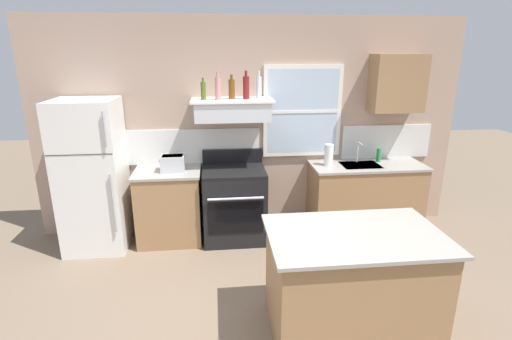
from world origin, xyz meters
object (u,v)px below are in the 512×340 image
Objects in this scene: toaster at (173,163)px; bottle_amber_wine at (232,89)px; bottle_clear_tall at (259,87)px; kitchen_island at (352,283)px; bottle_olive_oil_square at (203,91)px; dish_soap_bottle at (379,155)px; refrigerator at (93,176)px; bottle_red_label_wine at (246,87)px; bottle_rose_pink at (218,88)px; paper_towel_roll at (329,155)px; stove_range at (234,203)px.

toaster is 1.06× the size of bottle_amber_wine.
kitchen_island is at bearing -74.29° from bottle_clear_tall.
bottle_olive_oil_square reaches higher than dish_soap_bottle.
toaster reaches higher than kitchen_island.
refrigerator is at bearing -177.40° from dish_soap_bottle.
dish_soap_bottle is (1.72, 0.07, -0.88)m from bottle_red_label_wine.
bottle_red_label_wine is 1.93m from dish_soap_bottle.
refrigerator is 5.69× the size of bottle_rose_pink.
bottle_red_label_wine is 1.32m from paper_towel_roll.
bottle_olive_oil_square is 0.66m from bottle_clear_tall.
kitchen_island is (1.59, -1.84, -0.55)m from toaster.
bottle_amber_wine is 2.54m from kitchen_island.
refrigerator is 3.13m from kitchen_island.
bottle_amber_wine is (1.65, 0.13, 0.97)m from refrigerator.
paper_towel_roll is at bearing -171.78° from dish_soap_bottle.
toaster is 0.27× the size of stove_range.
paper_towel_roll is at bearing 0.69° from toaster.
bottle_olive_oil_square is 0.18× the size of kitchen_island.
toaster is 0.93m from bottle_olive_oil_square.
bottle_olive_oil_square reaches higher than paper_towel_roll.
kitchen_island is at bearing -60.98° from bottle_rose_pink.
toaster is 1.65× the size of dish_soap_bottle.
stove_range is 1.42m from bottle_rose_pink.
refrigerator is at bearing -179.20° from stove_range.
bottle_amber_wine is at bearing 21.06° from bottle_rose_pink.
dish_soap_bottle is at bearing 2.60° from refrigerator.
toaster is (0.93, 0.04, 0.12)m from refrigerator.
bottle_amber_wine is (-0.00, 0.10, 1.40)m from stove_range.
refrigerator is at bearing -177.54° from bottle_rose_pink.
toaster reaches higher than dish_soap_bottle.
bottle_amber_wine is at bearing -174.64° from bottle_clear_tall.
stove_range is 6.06× the size of dish_soap_bottle.
paper_towel_roll is at bearing -0.84° from bottle_olive_oil_square.
bottle_red_label_wine is at bearing 2.99° from refrigerator.
bottle_red_label_wine is at bearing -10.53° from bottle_amber_wine.
kitchen_island is at bearing -69.55° from bottle_red_label_wine.
bottle_amber_wine is at bearing 91.19° from stove_range.
kitchen_island is (0.87, -1.92, -1.41)m from bottle_amber_wine.
paper_towel_roll is at bearing 80.31° from kitchen_island.
bottle_olive_oil_square is 2.63m from kitchen_island.
bottle_red_label_wine reaches higher than kitchen_island.
bottle_red_label_wine is 1.20× the size of paper_towel_roll.
bottle_rose_pink is 0.22× the size of kitchen_island.
bottle_olive_oil_square is 0.92× the size of paper_towel_roll.
refrigerator is 5.99× the size of toaster.
bottle_rose_pink reaches higher than dish_soap_bottle.
kitchen_island is at bearing -117.27° from dish_soap_bottle.
paper_towel_roll is 0.19× the size of kitchen_island.
bottle_rose_pink is 0.33m from bottle_red_label_wine.
bottle_rose_pink reaches higher than refrigerator.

